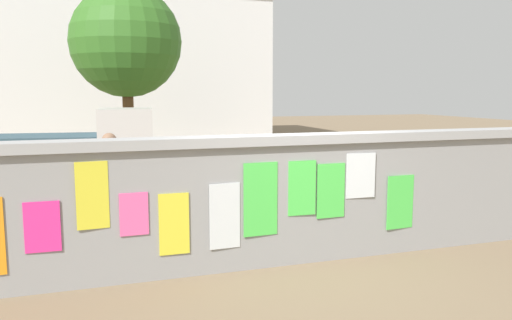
# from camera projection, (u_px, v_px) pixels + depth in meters

# --- Properties ---
(ground) EXTENTS (60.00, 60.00, 0.00)m
(ground) POSITION_uv_depth(u_px,v_px,m) (183.00, 172.00, 14.29)
(ground) COLOR #7A664C
(poster_wall) EXTENTS (8.57, 0.42, 1.69)m
(poster_wall) POSITION_uv_depth(u_px,v_px,m) (293.00, 197.00, 6.65)
(poster_wall) COLOR gray
(poster_wall) RESTS_ON ground
(auto_rickshaw_truck) EXTENTS (3.75, 1.91, 1.85)m
(auto_rickshaw_truck) POSITION_uv_depth(u_px,v_px,m) (83.00, 150.00, 11.82)
(auto_rickshaw_truck) COLOR black
(auto_rickshaw_truck) RESTS_ON ground
(motorcycle) EXTENTS (1.90, 0.56, 0.87)m
(motorcycle) POSITION_uv_depth(u_px,v_px,m) (19.00, 205.00, 8.04)
(motorcycle) COLOR black
(motorcycle) RESTS_ON ground
(bicycle_near) EXTENTS (1.71, 0.44, 0.95)m
(bicycle_near) POSITION_uv_depth(u_px,v_px,m) (326.00, 211.00, 8.02)
(bicycle_near) COLOR black
(bicycle_near) RESTS_ON ground
(bicycle_far) EXTENTS (1.67, 0.56, 0.95)m
(bicycle_far) POSITION_uv_depth(u_px,v_px,m) (278.00, 190.00, 9.73)
(bicycle_far) COLOR black
(bicycle_far) RESTS_ON ground
(person_walking) EXTENTS (0.48, 0.48, 1.62)m
(person_walking) POSITION_uv_depth(u_px,v_px,m) (110.00, 174.00, 7.73)
(person_walking) COLOR #338CBF
(person_walking) RESTS_ON ground
(tree_roadside) EXTENTS (3.39, 3.39, 5.46)m
(tree_roadside) POSITION_uv_depth(u_px,v_px,m) (126.00, 42.00, 15.59)
(tree_roadside) COLOR brown
(tree_roadside) RESTS_ON ground
(building_background) EXTENTS (12.21, 6.39, 6.92)m
(building_background) POSITION_uv_depth(u_px,v_px,m) (130.00, 65.00, 23.71)
(building_background) COLOR white
(building_background) RESTS_ON ground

